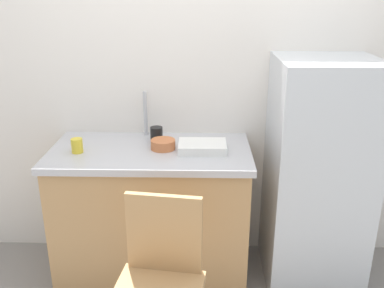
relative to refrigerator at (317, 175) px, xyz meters
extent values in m
cube|color=white|center=(-0.80, 0.34, 0.54)|extent=(4.80, 0.10, 2.49)
cube|color=tan|center=(-1.01, -0.01, -0.29)|extent=(1.15, 0.60, 0.83)
cube|color=#B7B7BC|center=(-1.01, -0.01, 0.15)|extent=(1.19, 0.64, 0.04)
cylinder|color=#B7B7BC|center=(-1.07, 0.24, 0.31)|extent=(0.02, 0.02, 0.29)
cube|color=silver|center=(0.00, 0.00, 0.00)|extent=(0.57, 0.57, 1.41)
cube|color=tan|center=(-0.88, -0.65, -0.01)|extent=(0.36, 0.08, 0.40)
cube|color=white|center=(-0.70, -0.04, 0.19)|extent=(0.28, 0.20, 0.05)
cylinder|color=#C67042|center=(-0.94, -0.01, 0.20)|extent=(0.15, 0.15, 0.06)
cylinder|color=yellow|center=(-1.43, -0.09, 0.21)|extent=(0.07, 0.07, 0.08)
cylinder|color=black|center=(-0.99, 0.12, 0.21)|extent=(0.08, 0.08, 0.09)
camera|label=1|loc=(-0.71, -2.36, 1.07)|focal=39.55mm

